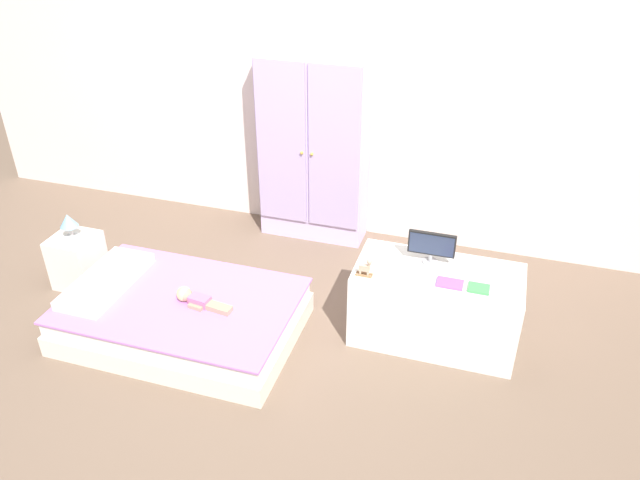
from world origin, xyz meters
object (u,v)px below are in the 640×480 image
(nightstand, at_px, (78,260))
(wardrobe, at_px, (313,146))
(bed, at_px, (183,316))
(rocking_horse_toy, at_px, (366,268))
(table_lamp, at_px, (68,222))
(tv_stand, at_px, (435,305))
(tv_monitor, at_px, (432,245))
(book_purple, at_px, (450,283))
(book_green, at_px, (479,288))
(doll, at_px, (194,298))

(nightstand, height_order, wardrobe, wardrobe)
(bed, height_order, rocking_horse_toy, rocking_horse_toy)
(table_lamp, bearing_deg, tv_stand, 3.42)
(tv_stand, bearing_deg, tv_monitor, 129.71)
(nightstand, height_order, rocking_horse_toy, rocking_horse_toy)
(bed, relative_size, book_purple, 9.45)
(bed, distance_m, book_green, 1.88)
(nightstand, bearing_deg, book_green, 0.78)
(doll, bearing_deg, tv_stand, 16.81)
(table_lamp, height_order, tv_monitor, tv_monitor)
(tv_monitor, xyz_separation_m, rocking_horse_toy, (-0.35, -0.26, -0.07))
(wardrobe, relative_size, rocking_horse_toy, 12.85)
(rocking_horse_toy, bearing_deg, tv_monitor, 36.82)
(rocking_horse_toy, height_order, book_purple, rocking_horse_toy)
(bed, relative_size, nightstand, 3.81)
(bed, height_order, book_green, book_green)
(bed, distance_m, table_lamp, 1.10)
(wardrobe, height_order, book_green, wardrobe)
(tv_monitor, bearing_deg, book_green, -32.49)
(table_lamp, distance_m, book_green, 2.80)
(book_green, bearing_deg, doll, -169.16)
(bed, bearing_deg, wardrobe, 74.19)
(tv_monitor, xyz_separation_m, book_green, (0.32, -0.20, -0.12))
(table_lamp, xyz_separation_m, rocking_horse_toy, (2.13, -0.02, 0.06))
(nightstand, relative_size, table_lamp, 2.10)
(bed, distance_m, nightstand, 1.03)
(table_lamp, distance_m, book_purple, 2.63)
(wardrobe, bearing_deg, book_green, -39.70)
(rocking_horse_toy, bearing_deg, doll, -165.59)
(bed, bearing_deg, book_green, 10.04)
(tv_stand, height_order, book_green, book_green)
(table_lamp, height_order, rocking_horse_toy, rocking_horse_toy)
(tv_monitor, distance_m, book_purple, 0.28)
(table_lamp, xyz_separation_m, book_green, (2.80, 0.04, 0.00))
(tv_stand, distance_m, tv_monitor, 0.40)
(wardrobe, distance_m, book_green, 1.83)
(table_lamp, bearing_deg, book_purple, 0.83)
(rocking_horse_toy, bearing_deg, nightstand, 179.42)
(doll, xyz_separation_m, tv_stand, (1.46, 0.44, -0.05))
(table_lamp, height_order, tv_stand, table_lamp)
(rocking_horse_toy, xyz_separation_m, book_purple, (0.50, 0.06, -0.05))
(doll, height_order, wardrobe, wardrobe)
(tv_monitor, bearing_deg, tv_stand, -50.29)
(bed, relative_size, table_lamp, 8.00)
(book_purple, height_order, book_green, same)
(doll, xyz_separation_m, nightstand, (-1.09, 0.29, -0.11))
(nightstand, distance_m, tv_stand, 2.56)
(book_green, bearing_deg, wardrobe, 140.30)
(doll, distance_m, book_purple, 1.59)
(tv_monitor, bearing_deg, bed, -160.71)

